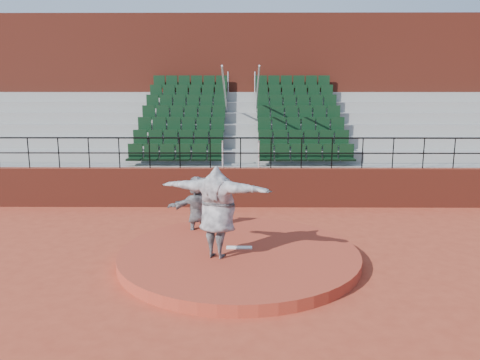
{
  "coord_description": "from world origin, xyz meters",
  "views": [
    {
      "loc": [
        0.1,
        -10.22,
        3.95
      ],
      "look_at": [
        0.0,
        2.5,
        1.4
      ],
      "focal_mm": 35.0,
      "sensor_mm": 36.0,
      "label": 1
    }
  ],
  "objects": [
    {
      "name": "wall_railing",
      "position": [
        0.0,
        5.0,
        2.03
      ],
      "size": [
        24.04,
        0.05,
        1.03
      ],
      "color": "black",
      "rests_on": "boundary_wall"
    },
    {
      "name": "pitcher",
      "position": [
        -0.48,
        -0.4,
        1.27
      ],
      "size": [
        2.59,
        1.44,
        2.04
      ],
      "primitive_type": "imported",
      "rotation": [
        0.0,
        0.0,
        2.82
      ],
      "color": "black",
      "rests_on": "pitchers_mound"
    },
    {
      "name": "ground",
      "position": [
        0.0,
        0.0,
        0.0
      ],
      "size": [
        90.0,
        90.0,
        0.0
      ],
      "primitive_type": "plane",
      "color": "#A73D25",
      "rests_on": "ground"
    },
    {
      "name": "pitching_rubber",
      "position": [
        0.0,
        0.15,
        0.27
      ],
      "size": [
        0.6,
        0.15,
        0.03
      ],
      "primitive_type": "cube",
      "color": "white",
      "rests_on": "pitchers_mound"
    },
    {
      "name": "press_box_facade",
      "position": [
        0.0,
        12.6,
        3.55
      ],
      "size": [
        24.0,
        3.0,
        7.1
      ],
      "primitive_type": "cube",
      "color": "maroon",
      "rests_on": "ground"
    },
    {
      "name": "seating_deck",
      "position": [
        0.0,
        8.65,
        1.44
      ],
      "size": [
        24.0,
        5.97,
        4.63
      ],
      "color": "gray",
      "rests_on": "ground"
    },
    {
      "name": "boundary_wall",
      "position": [
        0.0,
        5.0,
        0.65
      ],
      "size": [
        24.0,
        0.3,
        1.3
      ],
      "primitive_type": "cube",
      "color": "maroon",
      "rests_on": "ground"
    },
    {
      "name": "pitchers_mound",
      "position": [
        0.0,
        0.0,
        0.12
      ],
      "size": [
        5.5,
        5.5,
        0.25
      ],
      "primitive_type": "cylinder",
      "color": "#A53925",
      "rests_on": "ground"
    },
    {
      "name": "fielder",
      "position": [
        -1.12,
        1.68,
        0.83
      ],
      "size": [
        1.6,
        1.13,
        1.67
      ],
      "primitive_type": "imported",
      "rotation": [
        0.0,
        0.0,
        3.6
      ],
      "color": "black",
      "rests_on": "ground"
    }
  ]
}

